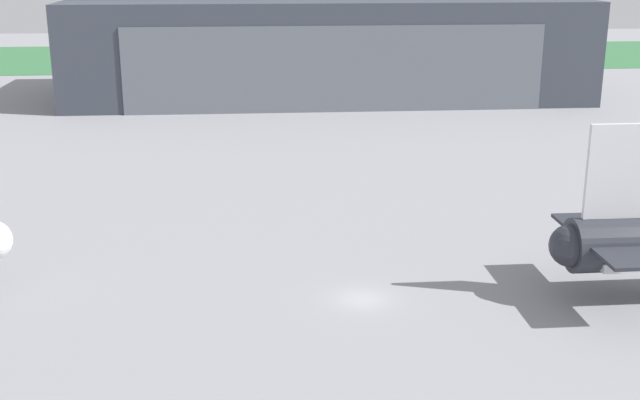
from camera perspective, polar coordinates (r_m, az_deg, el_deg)
name	(u,v)px	position (r m, az deg, el deg)	size (l,w,h in m)	color
ground_plane	(362,299)	(64.58, 2.92, -6.91)	(440.00, 440.00, 0.00)	gray
grass_field_strip	(284,57)	(212.41, -2.51, 9.91)	(440.00, 56.00, 0.08)	#336B3E
maintenance_hangar	(326,46)	(155.32, 0.41, 10.66)	(92.05, 36.48, 19.00)	#383D47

